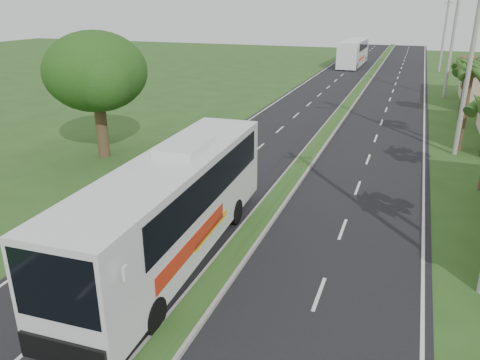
% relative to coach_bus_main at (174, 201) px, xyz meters
% --- Properties ---
extents(ground, '(180.00, 180.00, 0.00)m').
position_rel_coach_bus_main_xyz_m(ground, '(2.04, -0.57, -2.28)').
color(ground, '#2A4B1B').
rests_on(ground, ground).
extents(road_asphalt, '(14.00, 160.00, 0.02)m').
position_rel_coach_bus_main_xyz_m(road_asphalt, '(2.04, 19.43, -2.27)').
color(road_asphalt, black).
rests_on(road_asphalt, ground).
extents(median_strip, '(1.20, 160.00, 0.18)m').
position_rel_coach_bus_main_xyz_m(median_strip, '(2.04, 19.43, -2.17)').
color(median_strip, gray).
rests_on(median_strip, ground).
extents(lane_edge_left, '(0.12, 160.00, 0.01)m').
position_rel_coach_bus_main_xyz_m(lane_edge_left, '(-4.66, 19.43, -2.28)').
color(lane_edge_left, silver).
rests_on(lane_edge_left, ground).
extents(lane_edge_right, '(0.12, 160.00, 0.01)m').
position_rel_coach_bus_main_xyz_m(lane_edge_right, '(8.74, 19.43, -2.28)').
color(lane_edge_right, silver).
rests_on(lane_edge_right, ground).
extents(palm_verge_c, '(2.40, 2.40, 5.85)m').
position_rel_coach_bus_main_xyz_m(palm_verge_c, '(10.84, 18.43, 2.84)').
color(palm_verge_c, '#473321').
rests_on(palm_verge_c, ground).
extents(palm_verge_d, '(2.40, 2.40, 5.25)m').
position_rel_coach_bus_main_xyz_m(palm_verge_d, '(11.34, 27.43, 2.27)').
color(palm_verge_d, '#473321').
rests_on(palm_verge_d, ground).
extents(shade_tree, '(6.30, 6.00, 7.54)m').
position_rel_coach_bus_main_xyz_m(shade_tree, '(-10.07, 9.45, 2.75)').
color(shade_tree, '#473321').
rests_on(shade_tree, ground).
extents(utility_pole_b, '(3.20, 0.28, 12.00)m').
position_rel_coach_bus_main_xyz_m(utility_pole_b, '(10.51, 17.43, 3.98)').
color(utility_pole_b, gray).
rests_on(utility_pole_b, ground).
extents(utility_pole_c, '(1.60, 0.28, 11.00)m').
position_rel_coach_bus_main_xyz_m(utility_pole_c, '(10.54, 37.43, 3.40)').
color(utility_pole_c, gray).
rests_on(utility_pole_c, ground).
extents(utility_pole_d, '(1.60, 0.28, 10.50)m').
position_rel_coach_bus_main_xyz_m(utility_pole_d, '(10.54, 57.43, 3.14)').
color(utility_pole_d, gray).
rests_on(utility_pole_d, ground).
extents(coach_bus_main, '(3.22, 12.92, 4.14)m').
position_rel_coach_bus_main_xyz_m(coach_bus_main, '(0.00, 0.00, 0.00)').
color(coach_bus_main, silver).
rests_on(coach_bus_main, ground).
extents(coach_bus_far, '(2.95, 12.83, 3.73)m').
position_rel_coach_bus_main_xyz_m(coach_bus_far, '(-1.53, 59.71, -0.16)').
color(coach_bus_far, white).
rests_on(coach_bus_far, ground).
extents(motorcyclist, '(1.59, 0.97, 2.10)m').
position_rel_coach_bus_main_xyz_m(motorcyclist, '(0.04, 2.02, -1.52)').
color(motorcyclist, black).
rests_on(motorcyclist, ground).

